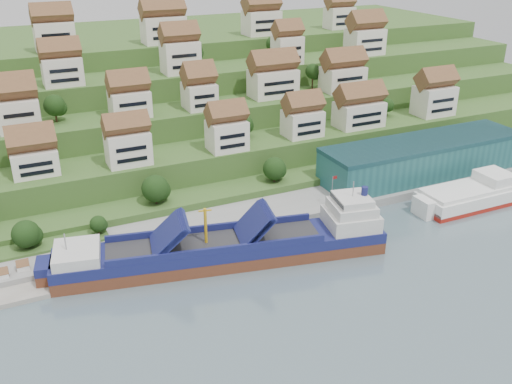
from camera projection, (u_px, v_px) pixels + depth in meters
ground at (286, 247)px, 127.57m from camera, size 300.00×300.00×0.00m
quay at (327, 201)px, 147.20m from camera, size 180.00×14.00×2.20m
pebble_beach at (4, 279)px, 114.85m from camera, size 45.00×20.00×1.00m
hillside at (154, 93)px, 208.46m from camera, size 260.00×128.00×31.00m
hillside_village at (189, 81)px, 167.31m from camera, size 159.33×61.86×28.80m
hillside_trees at (163, 134)px, 150.68m from camera, size 134.90×62.61×30.80m
warehouse at (423, 157)px, 158.67m from camera, size 60.00×15.00×10.00m
flagpole at (333, 189)px, 139.95m from camera, size 1.28×0.16×8.00m
cargo_ship at (232, 248)px, 121.30m from camera, size 70.72×24.50×15.41m
second_ship at (473, 195)px, 146.88m from camera, size 28.92×10.77×8.38m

